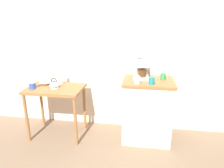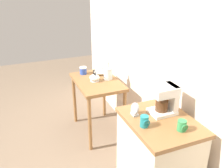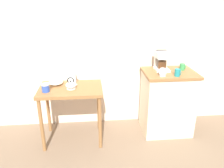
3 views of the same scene
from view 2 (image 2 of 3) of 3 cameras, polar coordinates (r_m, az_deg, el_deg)
ground_plane at (r=3.21m, az=1.18°, el=-15.47°), size 8.00×8.00×0.00m
back_wall at (r=2.69m, az=11.13°, el=9.74°), size 4.40×0.10×2.80m
wooden_table at (r=3.31m, az=-3.33°, el=-0.99°), size 0.80×0.54×0.76m
kitchen_counter at (r=2.45m, az=10.12°, el=-16.93°), size 0.70×0.54×0.90m
bowl_stoneware at (r=3.46m, az=-2.60°, el=2.79°), size 0.19×0.19×0.06m
teakettle at (r=3.22m, az=-3.94°, el=1.45°), size 0.16×0.13×0.15m
glass_carafe_vase at (r=3.27m, az=-0.89°, el=2.52°), size 0.11×0.11×0.24m
canister_enamel at (r=3.47m, az=-6.51°, el=3.05°), size 0.10×0.10×0.10m
coffee_maker at (r=2.23m, az=11.93°, el=-3.16°), size 0.18×0.22×0.26m
mug_tall_green at (r=2.06m, az=15.50°, el=-9.02°), size 0.08×0.07×0.09m
mug_dark_teal at (r=2.05m, az=7.32°, el=-8.36°), size 0.08×0.07×0.10m
table_clock at (r=2.20m, az=5.13°, el=-5.81°), size 0.10×0.05×0.11m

